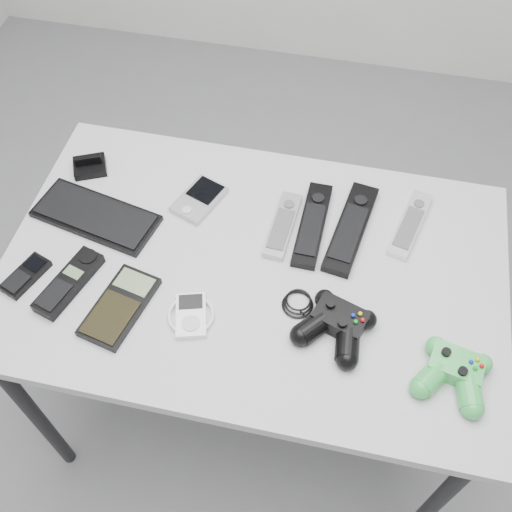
% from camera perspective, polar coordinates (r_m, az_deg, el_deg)
% --- Properties ---
extents(floor, '(3.50, 3.50, 0.00)m').
position_cam_1_polar(floor, '(1.91, 2.35, -14.15)').
color(floor, slate).
rests_on(floor, ground).
extents(desk, '(1.07, 0.69, 0.72)m').
position_cam_1_polar(desk, '(1.33, -0.29, -2.51)').
color(desk, '#A5A5A8').
rests_on(desk, floor).
extents(pda_keyboard, '(0.30, 0.18, 0.02)m').
position_cam_1_polar(pda_keyboard, '(1.40, -15.02, 3.74)').
color(pda_keyboard, black).
rests_on(pda_keyboard, desk).
extents(dock_bracket, '(0.10, 0.09, 0.04)m').
position_cam_1_polar(dock_bracket, '(1.50, -15.63, 8.49)').
color(dock_bracket, black).
rests_on(dock_bracket, desk).
extents(pda, '(0.12, 0.14, 0.02)m').
position_cam_1_polar(pda, '(1.39, -5.44, 5.43)').
color(pda, '#A8A8AF').
rests_on(pda, desk).
extents(remote_silver_a, '(0.06, 0.19, 0.02)m').
position_cam_1_polar(remote_silver_a, '(1.34, 2.57, 3.00)').
color(remote_silver_a, '#A8A8AF').
rests_on(remote_silver_a, desk).
extents(remote_black_a, '(0.06, 0.24, 0.02)m').
position_cam_1_polar(remote_black_a, '(1.34, 5.39, 3.05)').
color(remote_black_a, black).
rests_on(remote_black_a, desk).
extents(remote_black_b, '(0.10, 0.26, 0.02)m').
position_cam_1_polar(remote_black_b, '(1.35, 9.04, 2.69)').
color(remote_black_b, black).
rests_on(remote_black_b, desk).
extents(remote_silver_b, '(0.09, 0.20, 0.02)m').
position_cam_1_polar(remote_silver_b, '(1.38, 14.49, 2.98)').
color(remote_silver_b, silver).
rests_on(remote_silver_b, desk).
extents(mobile_phone, '(0.08, 0.12, 0.02)m').
position_cam_1_polar(mobile_phone, '(1.35, -21.10, -1.72)').
color(mobile_phone, black).
rests_on(mobile_phone, desk).
extents(cordless_handset, '(0.10, 0.18, 0.03)m').
position_cam_1_polar(cordless_handset, '(1.30, -17.40, -2.40)').
color(cordless_handset, black).
rests_on(cordless_handset, desk).
extents(calculator, '(0.13, 0.20, 0.02)m').
position_cam_1_polar(calculator, '(1.25, -12.86, -4.68)').
color(calculator, black).
rests_on(calculator, desk).
extents(mp3_player, '(0.12, 0.12, 0.02)m').
position_cam_1_polar(mp3_player, '(1.22, -6.21, -5.61)').
color(mp3_player, white).
rests_on(mp3_player, desk).
extents(controller_black, '(0.28, 0.22, 0.05)m').
position_cam_1_polar(controller_black, '(1.19, 7.69, -6.41)').
color(controller_black, black).
rests_on(controller_black, desk).
extents(controller_green, '(0.16, 0.17, 0.05)m').
position_cam_1_polar(controller_green, '(1.19, 18.36, -10.40)').
color(controller_green, green).
rests_on(controller_green, desk).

